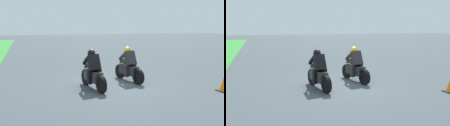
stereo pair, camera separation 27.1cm
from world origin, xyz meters
The scene contains 4 objects.
ground_plane centered at (0.00, 0.00, 0.00)m, with size 120.00×120.00×0.00m, color #3F484E.
rider_lane_a centered at (0.38, -0.93, 0.62)m, with size 2.04×0.60×1.51m.
rider_lane_b centered at (-0.26, 0.87, 0.62)m, with size 2.04×0.59×1.51m.
traffic_cone centered at (-2.34, -3.51, 0.26)m, with size 0.40×0.40×0.57m.
Camera 1 is at (-8.53, 3.29, 2.36)m, focal length 36.90 mm.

